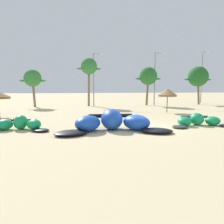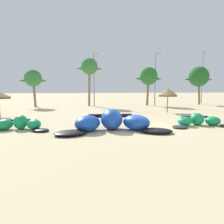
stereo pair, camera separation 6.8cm
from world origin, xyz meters
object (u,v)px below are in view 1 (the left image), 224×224
at_px(lamppost_east, 202,75).
at_px(beach_umbrella_middle, 167,93).
at_px(palm_center_left, 148,76).
at_px(palm_center_right, 198,77).
at_px(palm_left, 33,79).
at_px(kite_center, 199,121).
at_px(kite_left, 19,124).
at_px(kite_left_of_center, 112,122).
at_px(palm_left_of_gap, 89,67).
at_px(lamppost_east_center, 156,76).
at_px(lamppost_west_center, 94,77).

bearing_deg(lamppost_east, beach_umbrella_middle, -134.70).
distance_m(palm_center_left, palm_center_right, 9.73).
xyz_separation_m(palm_left, palm_center_right, (28.92, -0.12, 0.58)).
relative_size(beach_umbrella_middle, palm_center_left, 0.44).
height_order(palm_left, palm_center_left, palm_center_left).
relative_size(palm_center_left, palm_center_right, 0.95).
bearing_deg(palm_left, palm_center_right, -0.24).
bearing_deg(kite_center, palm_left, 127.92).
relative_size(kite_left, kite_center, 0.90).
relative_size(kite_left_of_center, palm_left_of_gap, 1.01).
height_order(palm_center_left, palm_center_right, palm_center_right).
bearing_deg(kite_left_of_center, lamppost_east_center, 60.53).
relative_size(palm_left, palm_left_of_gap, 0.75).
height_order(kite_left_of_center, beach_umbrella_middle, beach_umbrella_middle).
distance_m(palm_left_of_gap, palm_center_left, 10.35).
bearing_deg(kite_left, kite_center, -3.39).
distance_m(kite_left, lamppost_east, 37.54).
bearing_deg(palm_center_left, kite_left_of_center, -116.42).
distance_m(kite_left_of_center, beach_umbrella_middle, 13.11).
distance_m(palm_center_left, lamppost_east_center, 1.27).
bearing_deg(lamppost_east_center, kite_left_of_center, -119.47).
bearing_deg(kite_left_of_center, lamppost_west_center, 87.47).
distance_m(palm_left, lamppost_east, 32.06).
height_order(kite_left, kite_center, kite_left).
distance_m(kite_left, kite_center, 13.48).
bearing_deg(beach_umbrella_middle, lamppost_east_center, 75.15).
relative_size(palm_left, palm_center_right, 0.85).
bearing_deg(palm_left_of_gap, lamppost_west_center, -4.01).
relative_size(palm_center_left, lamppost_west_center, 0.76).
relative_size(kite_center, palm_left_of_gap, 0.66).
bearing_deg(palm_center_right, palm_left, 179.76).
height_order(kite_left_of_center, lamppost_east, lamppost_east).
relative_size(kite_left, palm_left, 0.80).
distance_m(beach_umbrella_middle, lamppost_east_center, 11.41).
height_order(kite_left_of_center, palm_center_left, palm_center_left).
bearing_deg(lamppost_east_center, palm_left, 178.08).
relative_size(kite_center, lamppost_west_center, 0.60).
bearing_deg(palm_center_left, beach_umbrella_middle, -98.35).
xyz_separation_m(palm_center_right, lamppost_east, (2.97, 3.18, 0.57)).
xyz_separation_m(kite_center, palm_left_of_gap, (-6.98, 20.47, 6.09)).
relative_size(palm_center_right, lamppost_east, 0.68).
relative_size(kite_left, lamppost_east_center, 0.52).
relative_size(kite_left_of_center, palm_left, 1.36).
relative_size(lamppost_west_center, lamppost_east_center, 0.96).
distance_m(lamppost_west_center, lamppost_east_center, 10.61).
xyz_separation_m(kite_center, palm_center_right, (12.99, 20.33, 4.71)).
bearing_deg(beach_umbrella_middle, palm_center_left, 81.65).
relative_size(kite_left, palm_center_left, 0.71).
height_order(kite_center, beach_umbrella_middle, beach_umbrella_middle).
xyz_separation_m(beach_umbrella_middle, lamppost_east_center, (2.84, 10.72, 2.67)).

